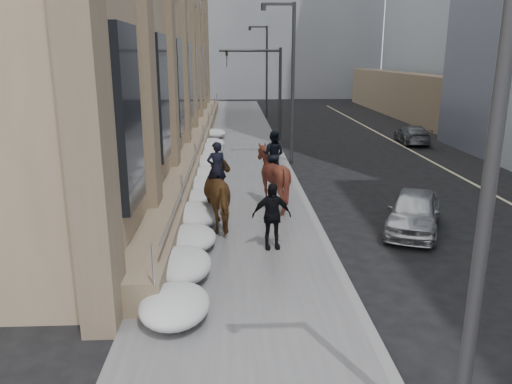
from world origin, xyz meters
The scene contains 15 objects.
ground centered at (0.00, 0.00, 0.00)m, with size 140.00×140.00×0.00m, color black.
sidewalk centered at (0.00, 10.00, 0.06)m, with size 5.00×80.00×0.12m, color #535255.
curb centered at (2.62, 10.00, 0.06)m, with size 0.24×80.00×0.12m, color slate.
lane_line centered at (10.50, 10.00, 0.01)m, with size 0.15×70.00×0.01m, color #BFB78C.
bg_building_far centered at (-6.00, 72.00, 10.00)m, with size 24.00×12.00×20.00m, color gray.
streetlight_near centered at (2.74, -6.00, 4.58)m, with size 1.71×0.24×8.00m.
streetlight_mid centered at (2.74, 14.00, 4.58)m, with size 1.71×0.24×8.00m.
streetlight_far centered at (2.74, 34.00, 4.58)m, with size 1.71×0.24×8.00m.
traffic_signal centered at (2.07, 22.00, 4.00)m, with size 4.10×0.22×6.00m.
snow_bank centered at (-1.42, 8.11, 0.47)m, with size 1.70×18.10×0.76m.
mounted_horse_left centered at (-0.47, 3.91, 1.26)m, with size 1.85×2.81×2.75m.
mounted_horse_right centered at (1.27, 6.03, 1.32)m, with size 2.44×2.56×2.77m.
pedestrian centered at (0.94, 1.91, 1.09)m, with size 1.13×0.47×1.94m, color black.
car_silver centered at (5.65, 3.47, 0.67)m, with size 1.57×3.91×1.33m, color #ABAEB3.
car_grey centered at (11.41, 19.93, 0.59)m, with size 1.66×4.08×1.18m, color #54575B.
Camera 1 is at (-0.11, -11.57, 5.50)m, focal length 35.00 mm.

